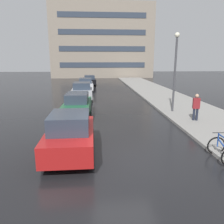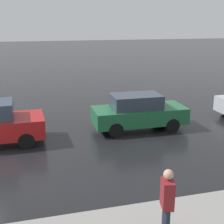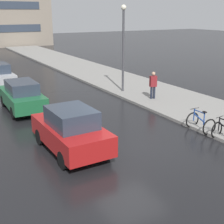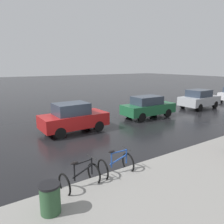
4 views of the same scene
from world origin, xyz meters
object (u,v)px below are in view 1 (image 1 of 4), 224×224
at_px(bicycle_second, 223,150).
at_px(car_white, 85,85).
at_px(car_red, 71,134).
at_px(car_black, 90,80).
at_px(streetlamp, 175,66).
at_px(car_silver, 82,91).
at_px(pedestrian, 196,107).
at_px(car_green, 78,105).

relative_size(bicycle_second, car_white, 0.30).
xyz_separation_m(car_red, car_white, (-0.32, 18.68, -0.02)).
xyz_separation_m(bicycle_second, car_black, (-5.82, 25.84, 0.38)).
bearing_deg(car_red, car_white, 90.98).
xyz_separation_m(bicycle_second, streetlamp, (0.71, 7.71, 2.96)).
bearing_deg(streetlamp, bicycle_second, -95.29).
height_order(car_silver, car_black, car_silver).
relative_size(bicycle_second, car_red, 0.29).
relative_size(car_black, streetlamp, 0.71).
relative_size(bicycle_second, pedestrian, 0.65).
height_order(car_white, car_black, car_white).
height_order(bicycle_second, car_green, car_green).
relative_size(car_white, pedestrian, 2.17).
distance_m(car_green, car_silver, 6.45).
distance_m(car_silver, streetlamp, 9.37).
xyz_separation_m(car_green, pedestrian, (7.29, -1.96, 0.18)).
distance_m(car_red, car_silver, 12.64).
bearing_deg(pedestrian, car_black, 108.87).
xyz_separation_m(car_black, streetlamp, (6.53, -18.13, 2.57)).
bearing_deg(car_green, car_silver, 91.00).
height_order(bicycle_second, car_silver, car_silver).
bearing_deg(car_red, car_silver, 91.58).
relative_size(car_silver, car_black, 1.02).
bearing_deg(bicycle_second, car_green, 130.30).
bearing_deg(streetlamp, pedestrian, -78.12).
relative_size(car_green, car_silver, 1.05).
bearing_deg(pedestrian, streetlamp, 101.88).
xyz_separation_m(car_red, car_silver, (-0.35, 12.63, -0.01)).
bearing_deg(car_silver, pedestrian, -48.62).
distance_m(car_red, car_green, 6.19).
relative_size(car_green, car_white, 1.09).
height_order(pedestrian, streetlamp, streetlamp).
xyz_separation_m(car_black, pedestrian, (7.07, -20.68, 0.20)).
distance_m(car_green, car_black, 18.72).
relative_size(car_silver, car_white, 1.04).
bearing_deg(car_black, car_white, -92.83).
bearing_deg(car_green, pedestrian, -15.02).
distance_m(car_black, pedestrian, 21.85).
xyz_separation_m(car_green, car_black, (0.22, 18.72, -0.02)).
bearing_deg(car_silver, bicycle_second, -65.61).
bearing_deg(streetlamp, car_green, -175.02).
relative_size(car_red, car_white, 1.03).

